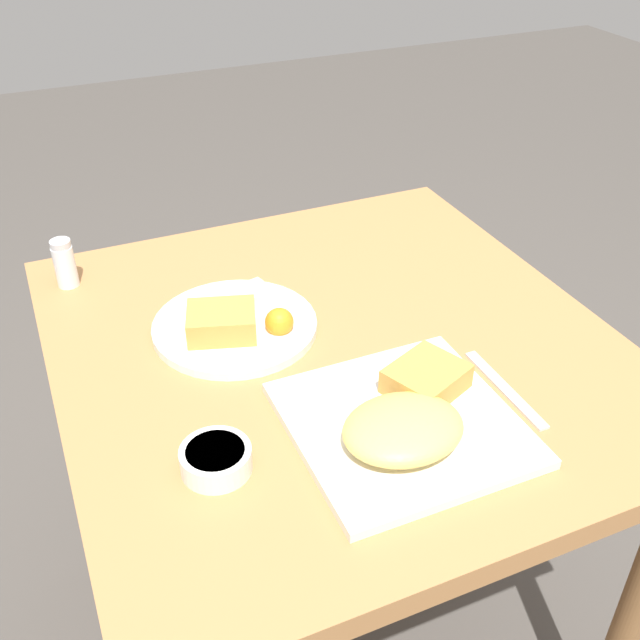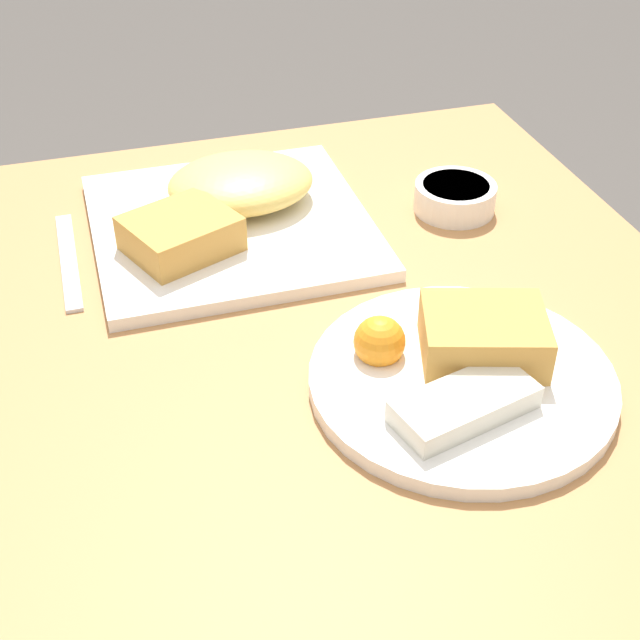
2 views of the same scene
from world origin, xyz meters
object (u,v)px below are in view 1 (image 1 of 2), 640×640
Objects in this scene: sauce_ramekin at (216,459)px; salt_shaker at (65,266)px; plate_oval_far at (235,323)px; butter_knife at (505,389)px; plate_square_near at (406,419)px.

salt_shaker is (-0.10, 0.51, 0.02)m from sauce_ramekin.
sauce_ramekin is at bearing -78.42° from salt_shaker.
sauce_ramekin is (-0.11, -0.27, 0.00)m from plate_oval_far.
sauce_ramekin is at bearing -112.43° from plate_oval_far.
plate_oval_far is 1.42× the size of butter_knife.
plate_oval_far is 0.41m from butter_knife.
plate_square_near is 1.59× the size of butter_knife.
sauce_ramekin is 0.41m from butter_knife.
plate_oval_far is 0.29m from sauce_ramekin.
sauce_ramekin reaches higher than butter_knife.
butter_knife is at bearing -45.55° from salt_shaker.
sauce_ramekin is 0.52m from salt_shaker.
salt_shaker is at bearing 131.71° from plate_oval_far.
plate_oval_far is at bearing 67.57° from sauce_ramekin.
plate_square_near is at bearing -7.76° from sauce_ramekin.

